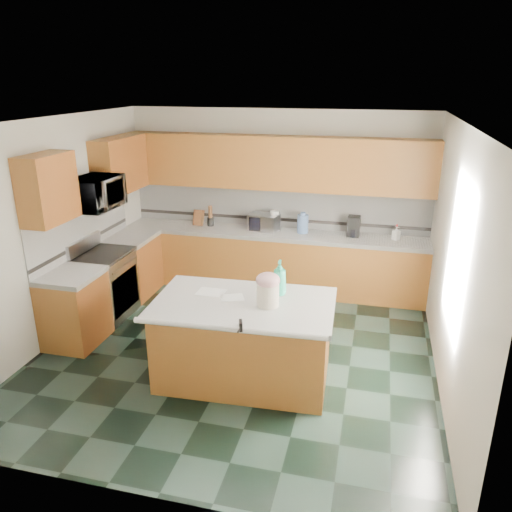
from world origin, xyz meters
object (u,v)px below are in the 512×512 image
(soap_bottle_island, at_px, (280,278))
(toaster_oven, at_px, (264,222))
(treat_jar, at_px, (268,295))
(island_top, at_px, (244,304))
(island_base, at_px, (244,343))
(coffee_maker, at_px, (354,226))
(knife_block, at_px, (199,218))

(soap_bottle_island, height_order, toaster_oven, soap_bottle_island)
(soap_bottle_island, distance_m, toaster_oven, 2.39)
(treat_jar, height_order, toaster_oven, toaster_oven)
(treat_jar, height_order, soap_bottle_island, soap_bottle_island)
(island_top, distance_m, soap_bottle_island, 0.48)
(island_base, xyz_separation_m, coffee_maker, (0.97, 2.58, 0.64))
(island_base, relative_size, treat_jar, 7.40)
(soap_bottle_island, height_order, coffee_maker, soap_bottle_island)
(toaster_oven, height_order, coffee_maker, coffee_maker)
(treat_jar, bearing_deg, island_top, 176.45)
(soap_bottle_island, distance_m, knife_block, 2.88)
(soap_bottle_island, xyz_separation_m, coffee_maker, (0.64, 2.31, -0.04))
(knife_block, bearing_deg, soap_bottle_island, -49.24)
(island_base, bearing_deg, island_top, 0.00)
(knife_block, bearing_deg, coffee_maker, 3.91)
(island_base, relative_size, coffee_maker, 5.96)
(coffee_maker, bearing_deg, soap_bottle_island, -103.37)
(soap_bottle_island, bearing_deg, island_base, -140.54)
(island_top, relative_size, treat_jar, 7.82)
(knife_block, height_order, coffee_maker, coffee_maker)
(island_top, bearing_deg, island_base, 0.00)
(coffee_maker, bearing_deg, treat_jar, -102.92)
(treat_jar, height_order, knife_block, knife_block)
(island_base, height_order, treat_jar, treat_jar)
(treat_jar, xyz_separation_m, knife_block, (-1.69, 2.58, 0.00))
(island_top, xyz_separation_m, treat_jar, (0.26, -0.03, 0.15))
(knife_block, xyz_separation_m, toaster_oven, (1.05, 0.00, 0.00))
(treat_jar, bearing_deg, coffee_maker, 77.55)
(toaster_oven, distance_m, coffee_maker, 1.35)
(island_base, distance_m, treat_jar, 0.67)
(island_base, bearing_deg, soap_bottle_island, 37.01)
(treat_jar, xyz_separation_m, coffee_maker, (0.70, 2.61, 0.03))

